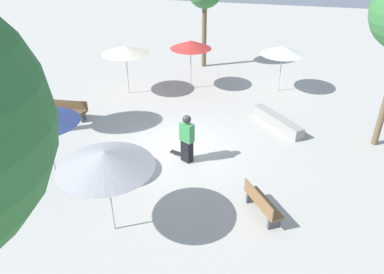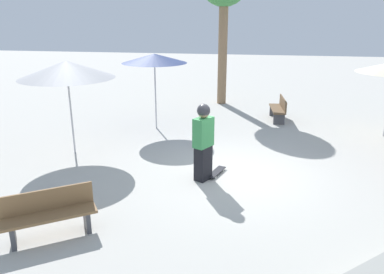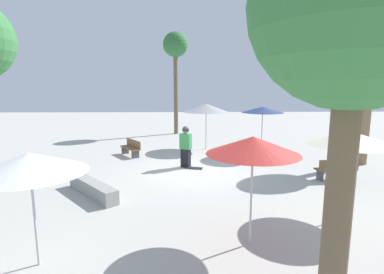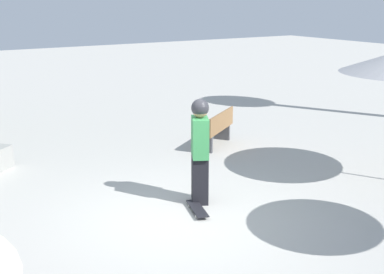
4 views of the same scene
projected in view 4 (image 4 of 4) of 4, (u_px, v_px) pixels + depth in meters
name	position (u px, v px, depth m)	size (l,w,h in m)	color
ground_plane	(179.00, 218.00, 8.89)	(60.00, 60.00, 0.00)	#B2AFA8
skater_main	(200.00, 148.00, 9.31)	(0.57, 0.48, 1.87)	black
skateboard	(197.00, 209.00, 9.11)	(0.82, 0.43, 0.07)	black
bench_near	(216.00, 129.00, 13.01)	(1.28, 1.56, 0.85)	#47474C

